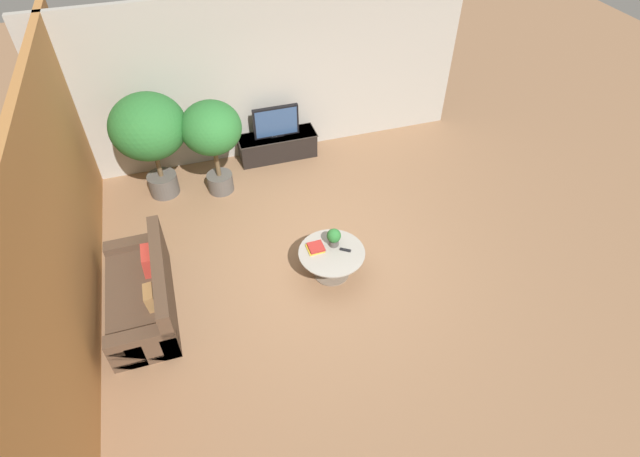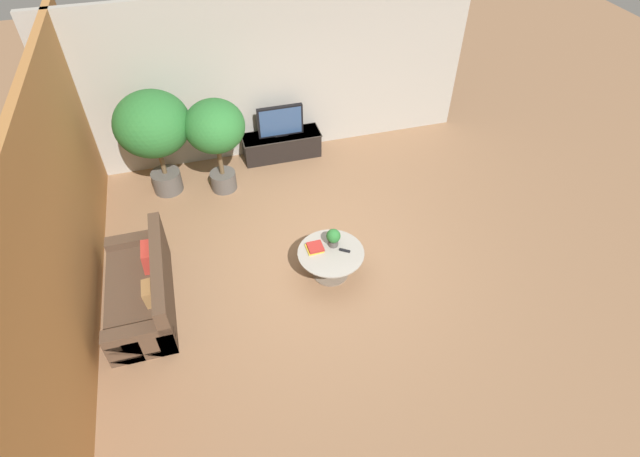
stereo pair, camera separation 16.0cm
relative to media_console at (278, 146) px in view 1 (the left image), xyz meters
The scene contains 12 objects.
ground_plane 2.95m from the media_console, 91.19° to the right, with size 24.00×24.00×0.00m, color #8C6647.
back_wall_stone 1.29m from the media_console, 100.77° to the left, with size 7.40×0.12×3.00m, color #A39E93.
side_wall_left 4.48m from the media_console, 140.47° to the right, with size 0.12×7.40×3.00m, color #B2753D.
media_console is the anchor object (origin of this frame).
television 0.52m from the media_console, 90.00° to the right, with size 0.85×0.13×0.59m.
coffee_table 3.19m from the media_console, 89.52° to the right, with size 0.97×0.97×0.45m.
couch_by_wall 4.01m from the media_console, 130.97° to the right, with size 0.84×1.90×0.84m.
potted_palm_tall 2.46m from the media_console, 167.65° to the right, with size 1.23×1.23×1.88m.
potted_palm_corner 1.69m from the media_console, 150.20° to the right, with size 0.99×0.99×1.71m.
potted_plant_tabletop 3.08m from the media_console, 88.11° to the right, with size 0.21×0.21×0.29m.
book_stack 3.08m from the media_console, 93.32° to the right, with size 0.24×0.23×0.06m.
remote_black 3.23m from the media_console, 86.00° to the right, with size 0.04×0.16×0.02m, color black.
Camera 1 is at (-1.57, -4.97, 5.60)m, focal length 28.00 mm.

